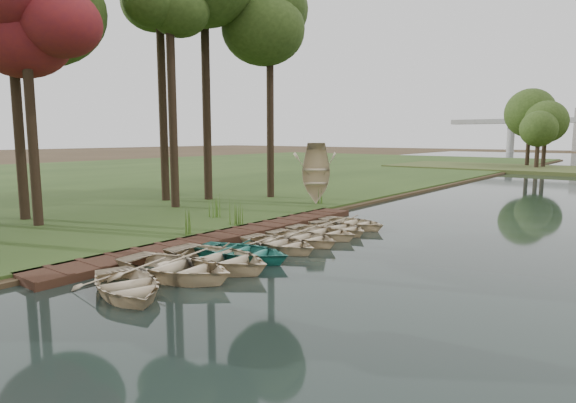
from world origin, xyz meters
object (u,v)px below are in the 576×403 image
Objects in this scene: rowboat_2 at (217,255)px; stored_rowboat at (315,198)px; rowboat_1 at (176,264)px; rowboat_0 at (126,282)px; boardwalk at (229,236)px.

rowboat_2 is 13.23m from stored_rowboat.
rowboat_1 is 14.57m from stored_rowboat.
rowboat_0 is at bearing -117.97° from stored_rowboat.
stored_rowboat is at bearing 11.17° from rowboat_1.
stored_rowboat is at bearing 20.09° from rowboat_2.
stored_rowboat reaches higher than rowboat_0.
rowboat_2 is 1.14× the size of stored_rowboat.
rowboat_2 is at bearing 19.70° from rowboat_0.
rowboat_0 is (2.87, -6.62, 0.24)m from boardwalk.
boardwalk is 4.40m from rowboat_2.
boardwalk is at bearing 38.77° from rowboat_2.
rowboat_0 reaches higher than boardwalk.
stored_rowboat is (-4.90, 15.58, 0.27)m from rowboat_0.
rowboat_0 is 1.80m from rowboat_1.
boardwalk is at bearing 21.18° from rowboat_1.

